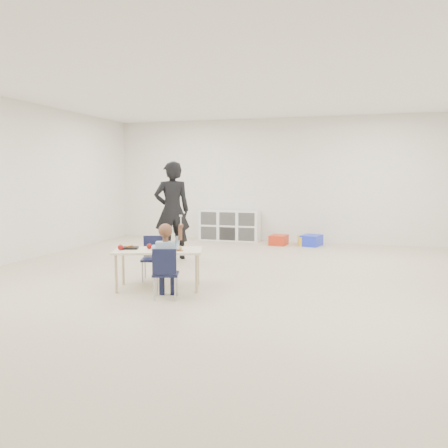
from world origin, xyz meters
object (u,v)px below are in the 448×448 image
(child, at_px, (166,258))
(adult, at_px, (172,211))
(cubby_shelf, at_px, (230,225))
(table, at_px, (159,269))
(chair_near, at_px, (166,273))

(child, bearing_deg, adult, 93.74)
(cubby_shelf, bearing_deg, table, -85.32)
(adult, bearing_deg, child, 78.58)
(child, bearing_deg, chair_near, 0.00)
(child, distance_m, cubby_shelf, 5.33)
(chair_near, relative_size, cubby_shelf, 0.45)
(chair_near, height_order, adult, adult)
(chair_near, distance_m, adult, 2.85)
(table, xyz_separation_m, child, (0.29, -0.44, 0.23))
(chair_near, relative_size, adult, 0.36)
(chair_near, xyz_separation_m, adult, (-1.00, 2.61, 0.56))
(table, xyz_separation_m, adult, (-0.71, 2.17, 0.61))
(child, xyz_separation_m, cubby_shelf, (-0.69, 5.29, -0.15))
(cubby_shelf, xyz_separation_m, adult, (-0.31, -2.67, 0.53))
(child, xyz_separation_m, adult, (-1.00, 2.61, 0.38))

